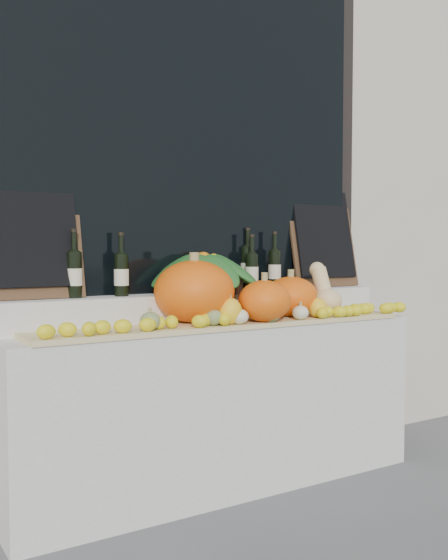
% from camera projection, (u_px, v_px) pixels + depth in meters
% --- Properties ---
extents(storefront_facade, '(7.00, 0.94, 4.50)m').
position_uv_depth(storefront_facade, '(157.00, 94.00, 3.88)').
color(storefront_facade, beige).
rests_on(storefront_facade, ground).
extents(display_sill, '(2.30, 0.55, 0.88)m').
position_uv_depth(display_sill, '(217.00, 405.00, 3.36)').
color(display_sill, silver).
rests_on(display_sill, ground).
extents(rear_tier, '(2.30, 0.25, 0.16)m').
position_uv_depth(rear_tier, '(203.00, 307.00, 3.46)').
color(rear_tier, silver).
rests_on(rear_tier, display_sill).
extents(straw_bedding, '(2.10, 0.32, 0.02)m').
position_uv_depth(straw_bedding, '(229.00, 324.00, 3.23)').
color(straw_bedding, tan).
rests_on(straw_bedding, display_sill).
extents(pumpkin_left, '(0.51, 0.51, 0.32)m').
position_uv_depth(pumpkin_left, '(194.00, 291.00, 3.19)').
color(pumpkin_left, '#FF640D').
rests_on(pumpkin_left, straw_bedding).
extents(pumpkin_right, '(0.39, 0.39, 0.22)m').
position_uv_depth(pumpkin_right, '(291.00, 296.00, 3.49)').
color(pumpkin_right, '#FF640D').
rests_on(pumpkin_right, straw_bedding).
extents(pumpkin_center, '(0.30, 0.30, 0.22)m').
position_uv_depth(pumpkin_center, '(264.00, 301.00, 3.23)').
color(pumpkin_center, '#FF640D').
rests_on(pumpkin_center, straw_bedding).
extents(butternut_squash, '(0.17, 0.22, 0.30)m').
position_uv_depth(butternut_squash, '(325.00, 294.00, 3.59)').
color(butternut_squash, '#F1CC8E').
rests_on(butternut_squash, straw_bedding).
extents(decorative_gourds, '(1.11, 0.15, 0.16)m').
position_uv_depth(decorative_gourds, '(250.00, 313.00, 3.17)').
color(decorative_gourds, '#315A1B').
rests_on(decorative_gourds, straw_bedding).
extents(lemon_heap, '(2.20, 0.16, 0.06)m').
position_uv_depth(lemon_heap, '(241.00, 318.00, 3.13)').
color(lemon_heap, yellow).
rests_on(lemon_heap, straw_bedding).
extents(produce_bowl, '(0.67, 0.67, 0.24)m').
position_uv_depth(produce_bowl, '(203.00, 273.00, 3.43)').
color(produce_bowl, black).
rests_on(produce_bowl, rear_tier).
extents(wine_bottle_far_left, '(0.08, 0.08, 0.34)m').
position_uv_depth(wine_bottle_far_left, '(74.00, 274.00, 3.08)').
color(wine_bottle_far_left, black).
rests_on(wine_bottle_far_left, rear_tier).
extents(wine_bottle_near_left, '(0.08, 0.08, 0.33)m').
position_uv_depth(wine_bottle_near_left, '(121.00, 274.00, 3.20)').
color(wine_bottle_near_left, black).
rests_on(wine_bottle_near_left, rear_tier).
extents(wine_bottle_tall, '(0.08, 0.08, 0.37)m').
position_uv_depth(wine_bottle_tall, '(248.00, 268.00, 3.69)').
color(wine_bottle_tall, black).
rests_on(wine_bottle_tall, rear_tier).
extents(wine_bottle_near_right, '(0.08, 0.08, 0.33)m').
position_uv_depth(wine_bottle_near_right, '(252.00, 271.00, 3.61)').
color(wine_bottle_near_right, black).
rests_on(wine_bottle_near_right, rear_tier).
extents(wine_bottle_far_right, '(0.08, 0.08, 0.35)m').
position_uv_depth(wine_bottle_far_right, '(275.00, 269.00, 3.72)').
color(wine_bottle_far_right, black).
rests_on(wine_bottle_far_right, rear_tier).
extents(chalkboard_left, '(0.50, 0.15, 0.61)m').
position_uv_depth(chalkboard_left, '(31.00, 233.00, 3.01)').
color(chalkboard_left, '#4C331E').
rests_on(chalkboard_left, rear_tier).
extents(chalkboard_right, '(0.50, 0.15, 0.61)m').
position_uv_depth(chalkboard_right, '(323.00, 237.00, 3.97)').
color(chalkboard_right, '#4C331E').
rests_on(chalkboard_right, rear_tier).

